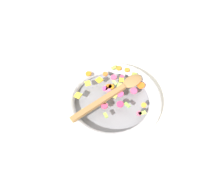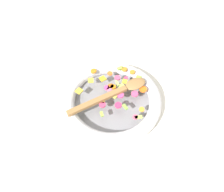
% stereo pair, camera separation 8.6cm
% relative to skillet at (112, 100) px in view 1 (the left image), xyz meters
% --- Properties ---
extents(ground_plane, '(4.00, 4.00, 0.00)m').
position_rel_skillet_xyz_m(ground_plane, '(0.00, 0.00, -0.02)').
color(ground_plane, silver).
extents(skillet, '(0.40, 0.40, 0.05)m').
position_rel_skillet_xyz_m(skillet, '(0.00, 0.00, 0.00)').
color(skillet, slate).
rests_on(skillet, ground_plane).
extents(chopped_vegetables, '(0.29, 0.27, 0.01)m').
position_rel_skillet_xyz_m(chopped_vegetables, '(0.02, 0.04, 0.03)').
color(chopped_vegetables, orange).
rests_on(chopped_vegetables, skillet).
extents(wooden_spoon, '(0.30, 0.23, 0.01)m').
position_rel_skillet_xyz_m(wooden_spoon, '(0.02, 0.01, 0.04)').
color(wooden_spoon, olive).
rests_on(wooden_spoon, chopped_vegetables).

